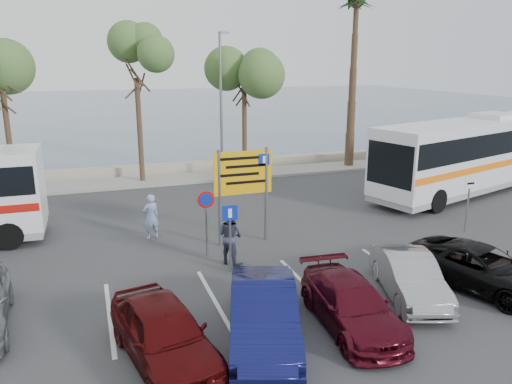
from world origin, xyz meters
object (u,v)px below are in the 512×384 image
object	(u,v)px
direction_sign	(243,180)
coach_bus_right	(471,157)
street_lamp_right	(221,98)
suv_black	(481,268)
car_blue	(264,314)
car_maroon	(351,304)
car_silver_b	(409,276)
car_red	(164,333)
pedestrian_far	(230,236)
pedestrian_near	(151,217)

from	to	relation	value
direction_sign	coach_bus_right	size ratio (longest dim) A/B	0.28
street_lamp_right	suv_black	distance (m)	17.15
suv_black	coach_bus_right	bearing A→B (deg)	30.63
car_blue	car_maroon	world-z (taller)	car_blue
car_silver_b	coach_bus_right	bearing A→B (deg)	59.11
car_red	car_silver_b	xyz separation A→B (m)	(7.20, 0.91, -0.07)
car_blue	suv_black	distance (m)	7.24
street_lamp_right	car_blue	bearing A→B (deg)	-101.94
coach_bus_right	car_maroon	bearing A→B (deg)	-141.29
coach_bus_right	car_red	world-z (taller)	coach_bus_right
street_lamp_right	pedestrian_far	world-z (taller)	street_lamp_right
car_blue	pedestrian_far	distance (m)	5.02
suv_black	pedestrian_near	size ratio (longest dim) A/B	2.61
car_silver_b	car_blue	bearing A→B (deg)	-152.21
coach_bus_right	car_maroon	xyz separation A→B (m)	(-12.48, -10.00, -1.24)
suv_black	car_silver_b	distance (m)	2.41
suv_black	car_silver_b	world-z (taller)	same
pedestrian_near	pedestrian_far	distance (m)	3.98
car_blue	car_red	size ratio (longest dim) A/B	1.08
car_maroon	pedestrian_near	size ratio (longest dim) A/B	2.36
suv_black	car_red	bearing A→B (deg)	164.60
car_blue	car_red	xyz separation A→B (m)	(-2.40, 0.00, -0.03)
car_maroon	car_red	size ratio (longest dim) A/B	1.00
street_lamp_right	car_silver_b	distance (m)	16.63
car_red	street_lamp_right	bearing A→B (deg)	59.41
direction_sign	car_maroon	size ratio (longest dim) A/B	0.87
direction_sign	car_blue	size ratio (longest dim) A/B	0.80
direction_sign	car_silver_b	size ratio (longest dim) A/B	0.93
coach_bus_right	pedestrian_far	bearing A→B (deg)	-160.61
car_red	pedestrian_near	world-z (taller)	pedestrian_near
pedestrian_near	street_lamp_right	bearing A→B (deg)	-139.39
car_silver_b	pedestrian_near	distance (m)	9.77
direction_sign	pedestrian_near	bearing A→B (deg)	153.69
street_lamp_right	coach_bus_right	bearing A→B (deg)	-31.90
direction_sign	pedestrian_near	world-z (taller)	direction_sign
suv_black	pedestrian_far	world-z (taller)	pedestrian_far
street_lamp_right	car_red	distance (m)	18.46
direction_sign	suv_black	xyz separation A→B (m)	(5.60, -5.97, -1.79)
street_lamp_right	direction_sign	bearing A→B (deg)	-100.94
direction_sign	car_red	size ratio (longest dim) A/B	0.87
car_silver_b	pedestrian_near	size ratio (longest dim) A/B	2.20
street_lamp_right	car_silver_b	size ratio (longest dim) A/B	2.07
street_lamp_right	pedestrian_near	xyz separation A→B (m)	(-5.20, -8.74, -3.72)
coach_bus_right	pedestrian_far	distance (m)	15.16
car_blue	suv_black	bearing A→B (deg)	23.18
direction_sign	car_blue	xyz separation A→B (m)	(-1.60, -6.70, -1.69)
street_lamp_right	car_silver_b	world-z (taller)	street_lamp_right
direction_sign	pedestrian_near	size ratio (longest dim) A/B	2.05
car_blue	suv_black	world-z (taller)	car_blue
direction_sign	coach_bus_right	bearing A→B (deg)	13.97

